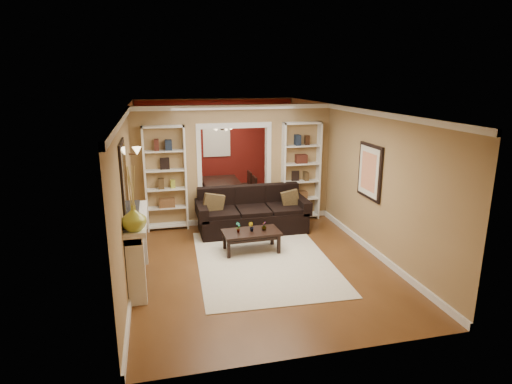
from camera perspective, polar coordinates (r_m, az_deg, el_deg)
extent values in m
plane|color=brown|center=(9.03, -1.42, -6.28)|extent=(8.00, 8.00, 0.00)
plane|color=white|center=(8.43, -1.54, 11.08)|extent=(8.00, 8.00, 0.00)
plane|color=#A28155|center=(12.50, -5.30, 6.11)|extent=(8.00, 0.00, 8.00)
plane|color=#A28155|center=(4.96, 8.23, -8.08)|extent=(8.00, 0.00, 8.00)
plane|color=#A28155|center=(8.47, -16.54, 1.22)|extent=(0.00, 8.00, 8.00)
plane|color=#A28155|center=(9.34, 12.16, 2.77)|extent=(0.00, 8.00, 8.00)
cube|color=#A28155|center=(9.78, -2.94, 3.64)|extent=(4.50, 0.15, 2.70)
cube|color=maroon|center=(12.48, -5.28, 5.95)|extent=(4.44, 0.04, 2.64)
cube|color=#8CA5CC|center=(12.40, -5.27, 6.97)|extent=(0.78, 0.03, 0.98)
cube|color=silver|center=(8.02, 0.98, -9.09)|extent=(2.53, 3.45, 0.01)
cube|color=black|center=(9.34, -0.48, -2.47)|extent=(2.41, 1.04, 0.94)
cube|color=brown|center=(9.11, -5.70, -1.65)|extent=(0.44, 0.16, 0.43)
cube|color=brown|center=(9.49, 4.59, -1.12)|extent=(0.38, 0.14, 0.37)
cube|color=black|center=(8.34, -0.64, -6.59)|extent=(1.12, 0.64, 0.41)
imported|color=#336626|center=(8.18, -2.39, -4.71)|extent=(0.13, 0.13, 0.21)
imported|color=#336626|center=(8.24, -0.64, -4.68)|extent=(0.13, 0.12, 0.18)
imported|color=#336626|center=(8.29, 1.08, -4.56)|extent=(0.11, 0.11, 0.17)
cube|color=white|center=(9.50, -11.96, 1.75)|extent=(0.90, 0.30, 2.30)
cube|color=white|center=(10.05, 5.99, 2.72)|extent=(0.90, 0.30, 2.30)
cube|color=white|center=(7.26, -15.37, -7.38)|extent=(0.32, 1.70, 1.16)
imported|color=#9FAB37|center=(6.35, -16.01, -3.36)|extent=(0.46, 0.46, 0.37)
cube|color=silver|center=(6.91, -17.22, 1.96)|extent=(0.03, 0.95, 1.10)
cube|color=#FFE0A5|center=(8.91, -15.97, 5.08)|extent=(0.18, 0.18, 0.22)
cube|color=black|center=(8.41, 14.89, 2.65)|extent=(0.04, 0.85, 1.05)
imported|color=black|center=(11.33, -4.34, -0.22)|extent=(1.74, 0.97, 0.61)
cube|color=black|center=(10.93, -6.95, -0.02)|extent=(0.58, 0.58, 0.92)
cube|color=black|center=(11.11, -1.30, 0.08)|extent=(0.50, 0.50, 0.82)
cube|color=black|center=(11.51, -7.30, 0.79)|extent=(0.55, 0.55, 0.94)
cube|color=black|center=(11.68, -1.92, 0.83)|extent=(0.50, 0.50, 0.82)
cube|color=#3E281C|center=(11.14, -4.41, 8.51)|extent=(0.50, 0.50, 0.30)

